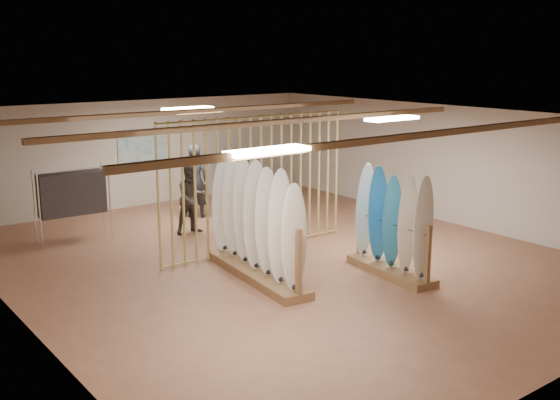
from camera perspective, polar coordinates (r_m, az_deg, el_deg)
floor at (r=13.04m, az=-0.00°, el=-5.15°), size 12.00×12.00×0.00m
ceiling at (r=12.47m, az=-0.00°, el=7.19°), size 12.00×12.00×0.00m
wall_back at (r=17.75m, az=-11.89°, el=4.01°), size 12.00×0.00×12.00m
wall_left at (r=10.50m, az=-22.23°, el=-2.58°), size 0.00×12.00×12.00m
wall_right at (r=16.16m, az=14.24°, el=3.06°), size 0.00×12.00×12.00m
ceiling_slats at (r=12.48m, az=-0.00°, el=6.83°), size 9.50×6.12×0.10m
light_panels at (r=12.47m, az=-0.00°, el=6.92°), size 1.20×0.35×0.06m
bamboo_partition at (r=13.31m, az=-2.09°, el=1.44°), size 4.45×0.05×2.78m
poster at (r=17.70m, az=-11.89°, el=4.64°), size 1.40×0.03×0.90m
rack_left at (r=11.77m, az=-2.11°, el=-3.48°), size 0.92×3.03×2.09m
rack_right at (r=12.14m, az=9.70°, el=-3.50°), size 0.75×2.05×1.91m
clothing_rack_a at (r=14.69m, az=-17.67°, el=0.52°), size 1.50×0.42×1.61m
clothing_rack_b at (r=18.67m, az=-3.39°, el=3.01°), size 1.19×0.67×1.33m
shopper_a at (r=16.23m, az=-7.43°, el=2.09°), size 0.90×0.89×2.07m
shopper_b at (r=14.79m, az=-7.66°, el=0.55°), size 0.92×0.74×1.82m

